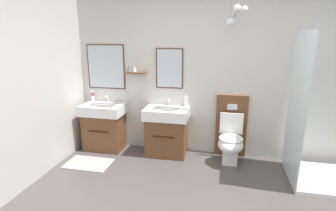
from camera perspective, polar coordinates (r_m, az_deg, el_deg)
name	(u,v)px	position (r m, az deg, el deg)	size (l,w,h in m)	color
wall_back	(212,69)	(4.21, 9.54, 7.72)	(4.68, 0.57, 2.75)	beige
bath_mat	(89,163)	(4.28, -16.72, -11.86)	(0.68, 0.44, 0.01)	#9E9993
vanity_sink_left	(104,126)	(4.61, -13.55, -4.21)	(0.69, 0.50, 0.78)	brown
tap_on_left_sink	(107,98)	(4.65, -12.92, 1.63)	(0.03, 0.13, 0.11)	silver
vanity_sink_right	(167,130)	(4.27, -0.26, -5.36)	(0.69, 0.50, 0.78)	brown
tap_on_right_sink	(169,101)	(4.31, 0.26, 0.96)	(0.03, 0.13, 0.11)	silver
toilet	(231,137)	(4.20, 13.34, -6.62)	(0.48, 0.62, 1.00)	brown
toothbrush_cup	(93,98)	(4.76, -15.87, 1.56)	(0.07, 0.08, 0.19)	silver
soap_dispenser	(186,101)	(4.25, 3.88, 0.95)	(0.06, 0.06, 0.20)	white
shower_tray	(316,153)	(4.04, 29.33, -8.84)	(1.00, 0.86, 1.95)	white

